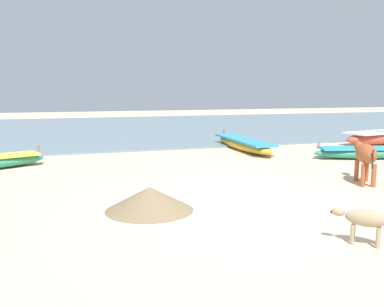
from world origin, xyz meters
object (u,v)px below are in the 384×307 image
(fishing_boat_3, at_px, (382,137))
(cow_adult_rust, at_px, (365,155))
(fishing_boat_2, at_px, (365,152))
(calf_near_dun, at_px, (364,219))
(fishing_boat_4, at_px, (243,144))

(fishing_boat_3, height_order, cow_adult_rust, cow_adult_rust)
(fishing_boat_2, distance_m, cow_adult_rust, 4.22)
(fishing_boat_3, height_order, calf_near_dun, fishing_boat_3)
(fishing_boat_2, distance_m, calf_near_dun, 8.74)
(fishing_boat_2, relative_size, fishing_boat_3, 0.85)
(fishing_boat_2, relative_size, fishing_boat_4, 0.75)
(fishing_boat_4, xyz_separation_m, cow_adult_rust, (0.31, -6.45, 0.49))
(fishing_boat_2, xyz_separation_m, calf_near_dun, (-5.71, -6.62, 0.18))
(calf_near_dun, bearing_deg, fishing_boat_2, -85.24)
(fishing_boat_2, height_order, fishing_boat_4, fishing_boat_4)
(fishing_boat_3, xyz_separation_m, calf_near_dun, (-9.10, -9.58, 0.09))
(fishing_boat_3, xyz_separation_m, fishing_boat_4, (-6.45, 0.33, -0.08))
(fishing_boat_3, height_order, fishing_boat_4, fishing_boat_3)
(fishing_boat_4, bearing_deg, calf_near_dun, 167.39)
(cow_adult_rust, bearing_deg, calf_near_dun, 165.93)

